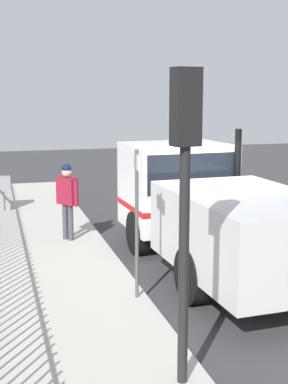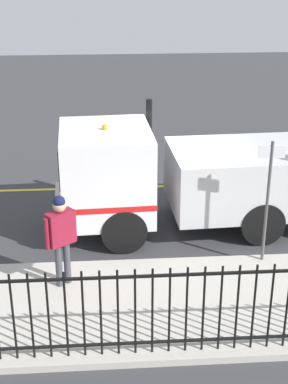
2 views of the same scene
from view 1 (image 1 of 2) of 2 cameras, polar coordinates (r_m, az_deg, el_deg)
ground_plane at (r=11.45m, az=6.97°, el=-7.48°), size 46.62×46.62×0.00m
sidewalk_slab at (r=10.65m, az=-10.25°, el=-8.62°), size 3.09×21.19×0.12m
work_truck at (r=10.93m, az=6.37°, el=-1.27°), size 2.52×6.28×2.75m
worker_standing at (r=12.60m, az=-8.06°, el=-0.17°), size 0.48×0.54×1.78m
traffic_light_near at (r=6.02m, az=4.33°, el=2.93°), size 0.33×0.25×3.66m
street_sign at (r=8.85m, az=-0.77°, el=-1.61°), size 0.08×0.50×2.48m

